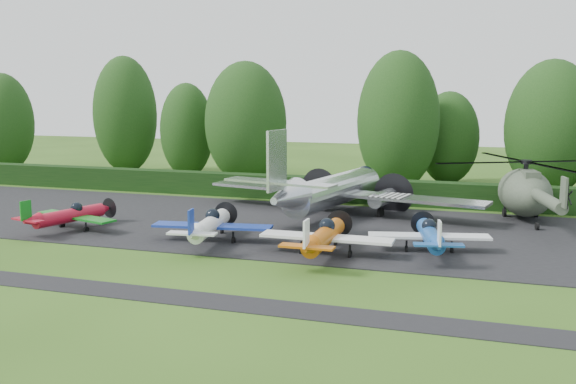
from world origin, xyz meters
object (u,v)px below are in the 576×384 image
(light_plane_blue, at_px, (430,235))
(light_plane_orange, at_px, (324,236))
(transport_plane, at_px, (333,190))
(light_plane_white, at_px, (210,225))
(helicopter, at_px, (525,188))
(light_plane_red, at_px, (70,215))

(light_plane_blue, bearing_deg, light_plane_orange, -142.16)
(transport_plane, bearing_deg, light_plane_white, -127.33)
(transport_plane, bearing_deg, light_plane_orange, -90.32)
(light_plane_white, relative_size, light_plane_orange, 0.98)
(light_plane_blue, height_order, helicopter, helicopter)
(transport_plane, xyz_separation_m, light_plane_blue, (7.92, -9.01, -0.86))
(transport_plane, distance_m, light_plane_blue, 12.03)
(transport_plane, relative_size, light_plane_blue, 3.03)
(light_plane_red, height_order, light_plane_white, light_plane_white)
(light_plane_blue, relative_size, helicopter, 0.46)
(light_plane_red, height_order, light_plane_blue, light_plane_blue)
(light_plane_red, relative_size, light_plane_blue, 0.96)
(transport_plane, relative_size, light_plane_red, 3.17)
(transport_plane, distance_m, light_plane_red, 18.49)
(light_plane_red, relative_size, light_plane_white, 0.90)
(helicopter, bearing_deg, light_plane_white, -131.89)
(light_plane_blue, distance_m, helicopter, 13.14)
(light_plane_red, relative_size, helicopter, 0.44)
(light_plane_orange, xyz_separation_m, helicopter, (11.01, 14.47, 1.12))
(light_plane_white, bearing_deg, light_plane_orange, 0.86)
(light_plane_orange, xyz_separation_m, light_plane_blue, (5.55, 2.58, -0.10))
(light_plane_blue, bearing_deg, transport_plane, 144.23)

